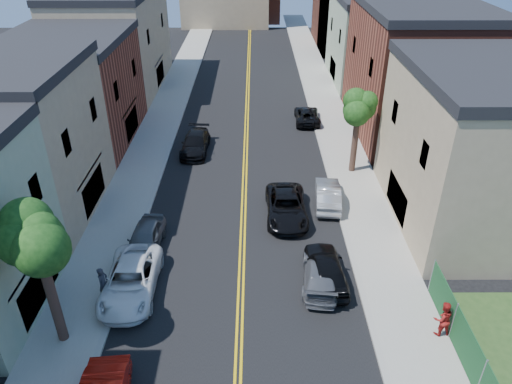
{
  "coord_description": "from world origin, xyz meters",
  "views": [
    {
      "loc": [
        0.71,
        -1.22,
        16.81
      ],
      "look_at": [
        0.8,
        23.72,
        2.0
      ],
      "focal_mm": 33.57,
      "sensor_mm": 36.0,
      "label": 1
    }
  ],
  "objects_px": {
    "dark_car_right_far": "(307,115)",
    "grey_car_left": "(145,238)",
    "white_pickup": "(131,280)",
    "black_car_left": "(195,143)",
    "grey_car_right": "(321,273)",
    "pedestrian_left": "(103,283)",
    "silver_car_right": "(328,194)",
    "black_suv_lane": "(286,207)",
    "black_car_right": "(326,268)",
    "pedestrian_right": "(443,319)"
  },
  "relations": [
    {
      "from": "dark_car_right_far",
      "to": "grey_car_left",
      "type": "bearing_deg",
      "value": 60.89
    },
    {
      "from": "white_pickup",
      "to": "dark_car_right_far",
      "type": "bearing_deg",
      "value": 63.06
    },
    {
      "from": "black_car_left",
      "to": "grey_car_right",
      "type": "bearing_deg",
      "value": -60.67
    },
    {
      "from": "white_pickup",
      "to": "pedestrian_left",
      "type": "distance_m",
      "value": 1.34
    },
    {
      "from": "grey_car_right",
      "to": "silver_car_right",
      "type": "height_order",
      "value": "silver_car_right"
    },
    {
      "from": "silver_car_right",
      "to": "black_suv_lane",
      "type": "bearing_deg",
      "value": 33.36
    },
    {
      "from": "white_pickup",
      "to": "silver_car_right",
      "type": "height_order",
      "value": "white_pickup"
    },
    {
      "from": "white_pickup",
      "to": "black_car_right",
      "type": "height_order",
      "value": "black_car_right"
    },
    {
      "from": "grey_car_left",
      "to": "black_car_left",
      "type": "bearing_deg",
      "value": 87.14
    },
    {
      "from": "dark_car_right_far",
      "to": "pedestrian_left",
      "type": "bearing_deg",
      "value": 63.18
    },
    {
      "from": "white_pickup",
      "to": "grey_car_right",
      "type": "height_order",
      "value": "white_pickup"
    },
    {
      "from": "white_pickup",
      "to": "pedestrian_right",
      "type": "distance_m",
      "value": 14.9
    },
    {
      "from": "black_car_left",
      "to": "black_suv_lane",
      "type": "xyz_separation_m",
      "value": [
        6.69,
        -9.48,
        0.03
      ]
    },
    {
      "from": "black_car_right",
      "to": "dark_car_right_far",
      "type": "height_order",
      "value": "black_car_right"
    },
    {
      "from": "black_suv_lane",
      "to": "black_car_right",
      "type": "bearing_deg",
      "value": -74.68
    },
    {
      "from": "dark_car_right_far",
      "to": "black_car_left",
      "type": "bearing_deg",
      "value": 34.08
    },
    {
      "from": "silver_car_right",
      "to": "black_car_left",
      "type": "bearing_deg",
      "value": -35.0
    },
    {
      "from": "pedestrian_left",
      "to": "silver_car_right",
      "type": "bearing_deg",
      "value": -37.57
    },
    {
      "from": "black_suv_lane",
      "to": "pedestrian_left",
      "type": "relative_size",
      "value": 3.04
    },
    {
      "from": "pedestrian_left",
      "to": "pedestrian_right",
      "type": "bearing_deg",
      "value": -82.42
    },
    {
      "from": "white_pickup",
      "to": "grey_car_right",
      "type": "distance_m",
      "value": 9.63
    },
    {
      "from": "black_car_left",
      "to": "dark_car_right_far",
      "type": "bearing_deg",
      "value": 35.05
    },
    {
      "from": "silver_car_right",
      "to": "white_pickup",
      "type": "bearing_deg",
      "value": 42.31
    },
    {
      "from": "silver_car_right",
      "to": "grey_car_right",
      "type": "bearing_deg",
      "value": 84.87
    },
    {
      "from": "black_car_right",
      "to": "pedestrian_left",
      "type": "bearing_deg",
      "value": 3.92
    },
    {
      "from": "black_suv_lane",
      "to": "pedestrian_left",
      "type": "distance_m",
      "value": 11.96
    },
    {
      "from": "grey_car_left",
      "to": "silver_car_right",
      "type": "bearing_deg",
      "value": 27.33
    },
    {
      "from": "grey_car_right",
      "to": "pedestrian_left",
      "type": "distance_m",
      "value": 10.88
    },
    {
      "from": "black_car_left",
      "to": "black_suv_lane",
      "type": "distance_m",
      "value": 11.6
    },
    {
      "from": "dark_car_right_far",
      "to": "black_suv_lane",
      "type": "height_order",
      "value": "black_suv_lane"
    },
    {
      "from": "white_pickup",
      "to": "pedestrian_right",
      "type": "height_order",
      "value": "pedestrian_right"
    },
    {
      "from": "white_pickup",
      "to": "black_suv_lane",
      "type": "height_order",
      "value": "white_pickup"
    },
    {
      "from": "white_pickup",
      "to": "black_car_right",
      "type": "relative_size",
      "value": 1.21
    },
    {
      "from": "black_car_left",
      "to": "grey_car_right",
      "type": "distance_m",
      "value": 17.69
    },
    {
      "from": "grey_car_right",
      "to": "black_suv_lane",
      "type": "relative_size",
      "value": 0.85
    },
    {
      "from": "grey_car_right",
      "to": "pedestrian_left",
      "type": "height_order",
      "value": "pedestrian_left"
    },
    {
      "from": "dark_car_right_far",
      "to": "pedestrian_left",
      "type": "relative_size",
      "value": 2.6
    },
    {
      "from": "grey_car_left",
      "to": "pedestrian_left",
      "type": "xyz_separation_m",
      "value": [
        -1.2,
        -4.13,
        0.31
      ]
    },
    {
      "from": "grey_car_right",
      "to": "black_suv_lane",
      "type": "height_order",
      "value": "black_suv_lane"
    },
    {
      "from": "white_pickup",
      "to": "silver_car_right",
      "type": "xyz_separation_m",
      "value": [
        11.0,
        8.38,
        -0.03
      ]
    },
    {
      "from": "pedestrian_left",
      "to": "black_car_left",
      "type": "bearing_deg",
      "value": 7.21
    },
    {
      "from": "silver_car_right",
      "to": "pedestrian_right",
      "type": "distance_m",
      "value": 11.89
    },
    {
      "from": "white_pickup",
      "to": "silver_car_right",
      "type": "distance_m",
      "value": 13.83
    },
    {
      "from": "grey_car_left",
      "to": "black_car_right",
      "type": "relative_size",
      "value": 0.93
    },
    {
      "from": "grey_car_right",
      "to": "pedestrian_right",
      "type": "distance_m",
      "value": 6.15
    },
    {
      "from": "silver_car_right",
      "to": "pedestrian_left",
      "type": "relative_size",
      "value": 2.5
    },
    {
      "from": "grey_car_left",
      "to": "dark_car_right_far",
      "type": "bearing_deg",
      "value": 63.69
    },
    {
      "from": "black_car_left",
      "to": "pedestrian_right",
      "type": "xyz_separation_m",
      "value": [
        13.09,
        -19.3,
        0.33
      ]
    },
    {
      "from": "grey_car_right",
      "to": "black_suv_lane",
      "type": "xyz_separation_m",
      "value": [
        -1.41,
        6.25,
        0.09
      ]
    },
    {
      "from": "black_suv_lane",
      "to": "pedestrian_left",
      "type": "height_order",
      "value": "pedestrian_left"
    }
  ]
}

